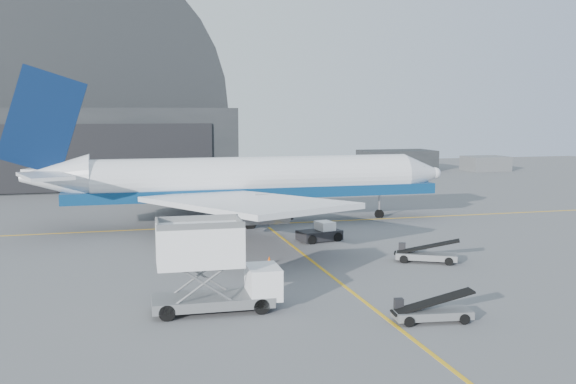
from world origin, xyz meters
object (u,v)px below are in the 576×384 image
object	(u,v)px
pushback_tug	(320,233)
belt_loader_b	(426,255)
belt_loader_a	(431,312)
airliner	(239,181)
catering_truck	(211,268)

from	to	relation	value
pushback_tug	belt_loader_b	xyz separation A→B (m)	(5.33, -9.86, -0.08)
belt_loader_a	airliner	bearing A→B (deg)	104.73
catering_truck	belt_loader_a	distance (m)	12.58
pushback_tug	belt_loader_a	world-z (taller)	belt_loader_a
airliner	belt_loader_a	size ratio (longest dim) A/B	9.81
catering_truck	pushback_tug	xyz separation A→B (m)	(12.22, 17.85, -1.90)
airliner	catering_truck	size ratio (longest dim) A/B	6.11
airliner	belt_loader_b	bearing A→B (deg)	-61.79
pushback_tug	belt_loader_a	xyz separation A→B (m)	(-0.81, -22.75, -0.12)
airliner	pushback_tug	world-z (taller)	airliner
airliner	catering_truck	world-z (taller)	airliner
catering_truck	belt_loader_a	xyz separation A→B (m)	(11.41, -4.89, -2.02)
catering_truck	belt_loader_b	world-z (taller)	catering_truck
pushback_tug	belt_loader_b	bearing A→B (deg)	-74.13
pushback_tug	belt_loader_a	distance (m)	22.76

